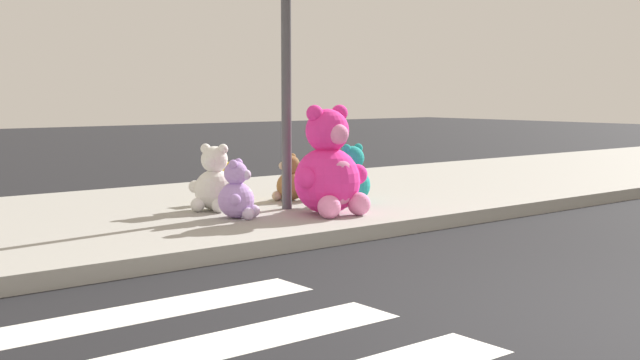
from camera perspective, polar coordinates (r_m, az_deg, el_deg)
ground_plane at (r=5.11m, az=18.52°, el=-10.26°), size 60.00×60.00×0.00m
sidewalk at (r=8.96m, az=-10.60°, el=-2.51°), size 28.00×4.40×0.15m
sign_pole at (r=8.72m, az=-2.43°, el=9.03°), size 0.56×0.11×3.20m
plush_pink_large at (r=8.37m, az=0.66°, el=0.68°), size 0.89×0.78×1.15m
plush_tan at (r=9.60m, az=0.36°, el=-0.22°), size 0.34×0.34×0.48m
plush_yellow at (r=9.37m, az=-6.70°, el=-0.39°), size 0.34×0.38×0.49m
plush_lavender at (r=8.16m, az=-5.91°, el=-1.04°), size 0.43×0.44×0.61m
plush_teal at (r=9.23m, az=2.23°, el=0.05°), size 0.53×0.47×0.69m
plush_brown at (r=9.48m, az=-2.21°, el=-0.12°), size 0.39×0.40×0.56m
plush_white at (r=8.73m, az=-7.61°, el=-0.27°), size 0.52×0.51×0.73m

